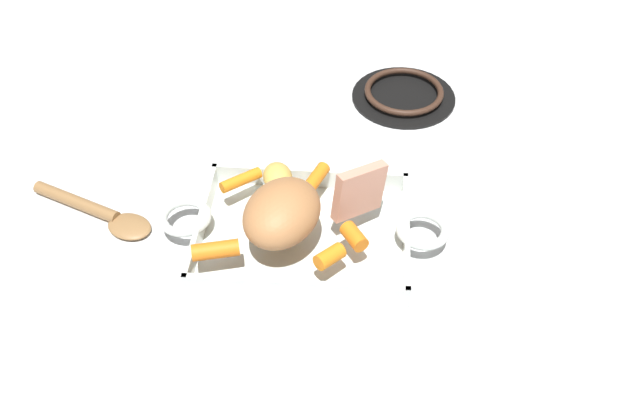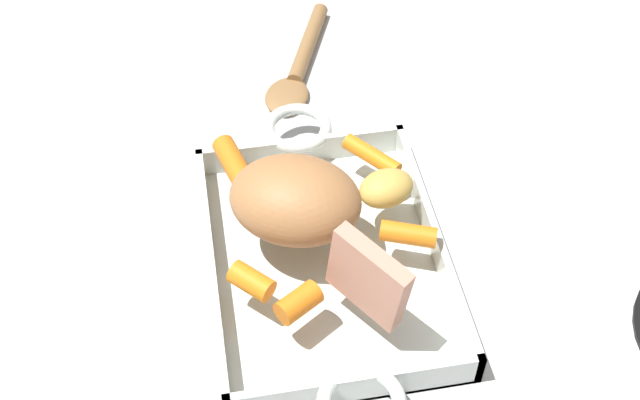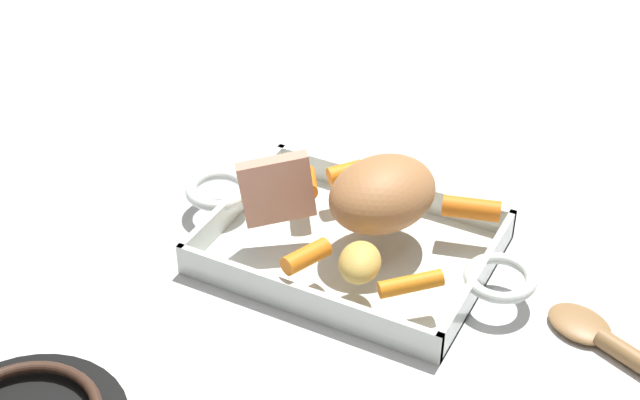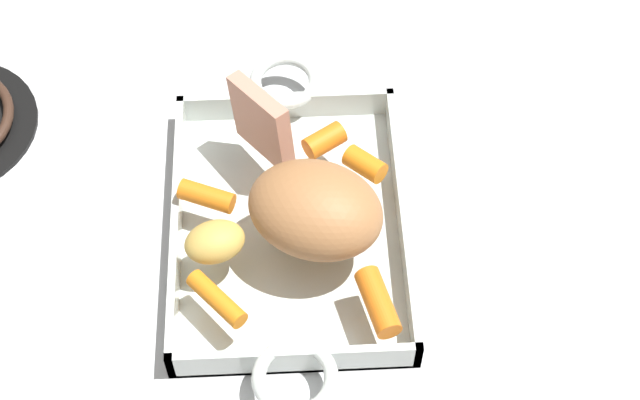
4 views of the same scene
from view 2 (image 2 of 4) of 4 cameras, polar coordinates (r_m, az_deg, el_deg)
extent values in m
plane|color=silver|center=(0.83, 0.34, -4.69)|extent=(2.09, 2.09, 0.00)
cube|color=silver|center=(0.82, 0.34, -4.50)|extent=(0.31, 0.23, 0.01)
cube|color=silver|center=(0.83, 7.93, -2.79)|extent=(0.31, 0.01, 0.04)
cube|color=silver|center=(0.81, -7.49, -4.92)|extent=(0.31, 0.01, 0.04)
cube|color=silver|center=(0.73, 2.49, -12.94)|extent=(0.01, 0.23, 0.04)
cube|color=silver|center=(0.91, -1.33, 3.39)|extent=(0.01, 0.23, 0.04)
torus|color=silver|center=(0.92, -1.57, 5.03)|extent=(0.08, 0.08, 0.01)
ellipsoid|color=#A76F42|center=(0.78, -1.73, 0.01)|extent=(0.14, 0.16, 0.07)
cube|color=tan|center=(0.72, 3.37, -5.44)|extent=(0.08, 0.07, 0.09)
cylinder|color=orange|center=(0.79, 6.18, -2.37)|extent=(0.04, 0.06, 0.02)
cylinder|color=orange|center=(0.87, 3.62, 3.10)|extent=(0.06, 0.06, 0.02)
cylinder|color=orange|center=(0.75, -4.79, -5.66)|extent=(0.05, 0.05, 0.03)
cylinder|color=orange|center=(0.86, -6.04, 2.58)|extent=(0.07, 0.04, 0.02)
cylinder|color=orange|center=(0.74, -1.50, -7.15)|extent=(0.04, 0.05, 0.02)
ellipsoid|color=gold|center=(0.82, 4.62, 0.82)|extent=(0.06, 0.07, 0.03)
cylinder|color=olive|center=(1.08, -0.83, 10.82)|extent=(0.15, 0.08, 0.02)
ellipsoid|color=olive|center=(1.00, -2.11, 7.26)|extent=(0.08, 0.07, 0.01)
camera|label=1|loc=(0.74, -78.45, 23.63)|focal=39.01mm
camera|label=3|loc=(1.21, 47.12, 38.34)|focal=54.08mm
camera|label=4|loc=(1.04, -9.19, 56.35)|focal=54.36mm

